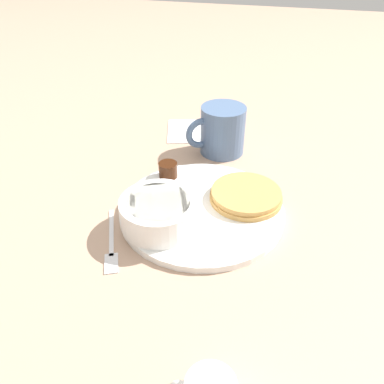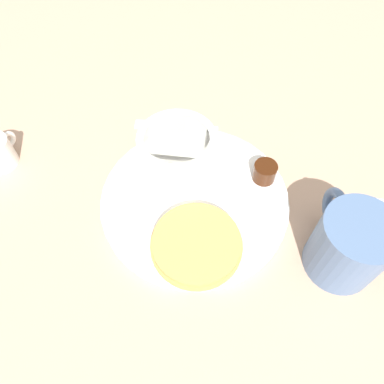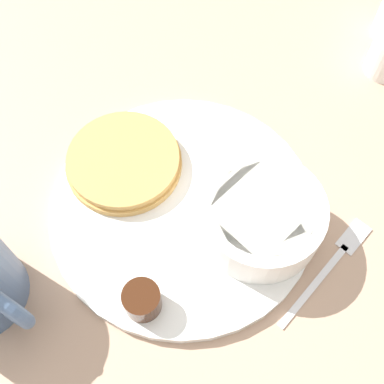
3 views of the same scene
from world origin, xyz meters
TOP-DOWN VIEW (x-y plane):
  - ground_plane at (0.00, 0.00)m, footprint 4.00×4.00m
  - plate at (0.00, 0.00)m, footprint 0.28×0.28m
  - pancake_stack at (0.04, -0.07)m, footprint 0.13×0.13m
  - bowl at (-0.06, 0.05)m, footprint 0.12×0.12m
  - syrup_cup at (0.07, 0.09)m, footprint 0.04×0.04m
  - butter_ramekin at (-0.07, 0.08)m, footprint 0.05×0.05m
  - fork at (-0.12, 0.11)m, footprint 0.14×0.08m

SIDE VIEW (x-z plane):
  - ground_plane at x=0.00m, z-range 0.00..0.00m
  - fork at x=-0.12m, z-range 0.00..0.00m
  - plate at x=0.00m, z-range 0.00..0.01m
  - pancake_stack at x=0.04m, z-range 0.01..0.03m
  - syrup_cup at x=0.07m, z-range 0.01..0.04m
  - butter_ramekin at x=-0.07m, z-range 0.01..0.05m
  - bowl at x=-0.06m, z-range 0.01..0.06m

